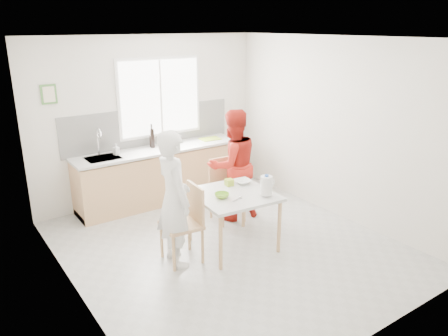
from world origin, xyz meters
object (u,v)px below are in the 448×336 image
object	(u,v)px
chair_left	(187,220)
wine_bottle_b	(151,138)
dining_table	(233,199)
person_red	(233,165)
milk_jug	(267,185)
chair_far	(225,186)
bowl_white	(243,182)
bowl_green	(222,195)
wine_bottle_a	(152,138)
person_white	(174,199)

from	to	relation	value
chair_left	wine_bottle_b	xyz separation A→B (m)	(0.57, 2.09, 0.53)
dining_table	person_red	world-z (taller)	person_red
milk_jug	person_red	bearing A→B (deg)	82.34
chair_left	wine_bottle_b	distance (m)	2.23
chair_far	bowl_white	distance (m)	0.63
person_red	milk_jug	distance (m)	1.10
bowl_green	wine_bottle_a	world-z (taller)	wine_bottle_a
bowl_green	bowl_white	xyz separation A→B (m)	(0.53, 0.25, -0.00)
bowl_green	wine_bottle_a	size ratio (longest dim) A/B	0.58
dining_table	chair_left	distance (m)	0.69
person_red	wine_bottle_a	distance (m)	1.50
wine_bottle_b	person_red	bearing A→B (deg)	-64.92
chair_left	wine_bottle_b	world-z (taller)	wine_bottle_b
wine_bottle_b	chair_left	bearing A→B (deg)	-105.17
chair_far	person_white	xyz separation A→B (m)	(-1.25, -0.71, 0.33)
chair_left	person_white	xyz separation A→B (m)	(-0.16, 0.01, 0.31)
bowl_white	bowl_green	bearing A→B (deg)	-154.28
chair_far	person_red	distance (m)	0.35
chair_far	milk_jug	distance (m)	1.17
chair_left	wine_bottle_a	bearing A→B (deg)	170.04
chair_far	wine_bottle_b	world-z (taller)	wine_bottle_b
chair_left	bowl_white	bearing A→B (deg)	104.37
milk_jug	wine_bottle_a	distance (m)	2.43
wine_bottle_a	chair_left	bearing A→B (deg)	-105.21
bowl_white	person_red	bearing A→B (deg)	67.74
chair_left	bowl_white	size ratio (longest dim) A/B	4.45
person_white	person_red	xyz separation A→B (m)	(1.37, 0.68, -0.01)
chair_far	person_white	bearing A→B (deg)	-145.24
dining_table	milk_jug	world-z (taller)	milk_jug
chair_left	bowl_white	xyz separation A→B (m)	(0.99, 0.16, 0.25)
dining_table	milk_jug	xyz separation A→B (m)	(0.30, -0.31, 0.22)
bowl_white	milk_jug	xyz separation A→B (m)	(-0.02, -0.53, 0.12)
dining_table	milk_jug	bearing A→B (deg)	-46.04
chair_far	wine_bottle_a	bearing A→B (deg)	118.21
chair_far	person_white	world-z (taller)	person_white
chair_far	bowl_green	bearing A→B (deg)	-122.26
dining_table	chair_far	size ratio (longest dim) A/B	1.13
dining_table	wine_bottle_b	distance (m)	2.19
chair_left	chair_far	distance (m)	1.31
person_white	milk_jug	world-z (taller)	person_white
chair_far	bowl_white	world-z (taller)	chair_far
bowl_green	milk_jug	bearing A→B (deg)	-28.91
person_red	milk_jug	xyz separation A→B (m)	(-0.24, -1.07, 0.06)
person_red	bowl_green	bearing A→B (deg)	51.94
bowl_green	chair_left	bearing A→B (deg)	168.75
wine_bottle_b	dining_table	bearing A→B (deg)	-87.13
chair_far	bowl_green	distance (m)	1.06
dining_table	person_white	size ratio (longest dim) A/B	0.63
chair_far	person_red	size ratio (longest dim) A/B	0.56
bowl_green	wine_bottle_b	size ratio (longest dim) A/B	0.62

